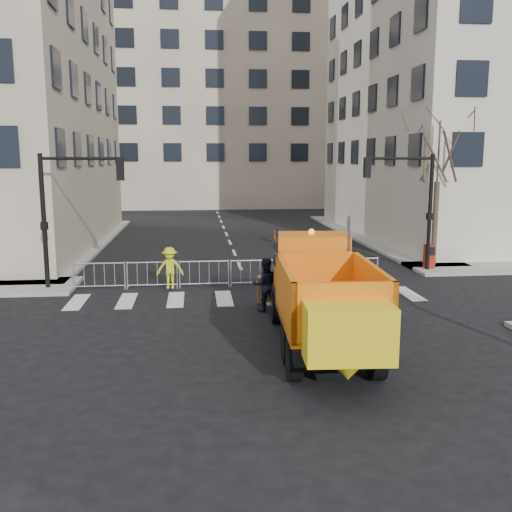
{
  "coord_description": "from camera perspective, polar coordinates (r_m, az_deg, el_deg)",
  "views": [
    {
      "loc": [
        -2.11,
        -15.38,
        5.2
      ],
      "look_at": [
        -0.21,
        2.5,
        2.12
      ],
      "focal_mm": 40.0,
      "sensor_mm": 36.0,
      "label": 1
    }
  ],
  "objects": [
    {
      "name": "cop_b",
      "position": [
        19.52,
        0.92,
        -2.9
      ],
      "size": [
        0.97,
        0.8,
        1.86
      ],
      "primitive_type": "imported",
      "rotation": [
        0.0,
        0.0,
        3.25
      ],
      "color": "black",
      "rests_on": "ground"
    },
    {
      "name": "traffic_light_right",
      "position": [
        27.16,
        16.99,
        4.03
      ],
      "size": [
        0.18,
        0.18,
        5.4
      ],
      "primitive_type": "cylinder",
      "color": "black",
      "rests_on": "ground"
    },
    {
      "name": "building_far",
      "position": [
        67.75,
        -4.42,
        15.47
      ],
      "size": [
        30.0,
        18.0,
        24.0
      ],
      "primitive_type": "cube",
      "color": "tan",
      "rests_on": "ground"
    },
    {
      "name": "ground",
      "position": [
        16.37,
        1.66,
        -8.79
      ],
      "size": [
        120.0,
        120.0,
        0.0
      ],
      "primitive_type": "plane",
      "color": "black",
      "rests_on": "ground"
    },
    {
      "name": "traffic_light_left",
      "position": [
        23.76,
        -20.43,
        3.08
      ],
      "size": [
        0.18,
        0.18,
        5.4
      ],
      "primitive_type": "cylinder",
      "color": "black",
      "rests_on": "ground"
    },
    {
      "name": "cop_c",
      "position": [
        19.7,
        3.25,
        -2.83
      ],
      "size": [
        0.85,
        1.17,
        1.84
      ],
      "primitive_type": "imported",
      "rotation": [
        0.0,
        0.0,
        4.29
      ],
      "color": "black",
      "rests_on": "ground"
    },
    {
      "name": "street_tree",
      "position": [
        28.28,
        17.62,
        6.34
      ],
      "size": [
        3.0,
        3.0,
        7.5
      ],
      "primitive_type": null,
      "color": "#382B21",
      "rests_on": "ground"
    },
    {
      "name": "worker",
      "position": [
        22.6,
        -8.61,
        -1.17
      ],
      "size": [
        1.07,
        0.64,
        1.63
      ],
      "primitive_type": "imported",
      "rotation": [
        0.0,
        0.0,
        -0.03
      ],
      "color": "#C5CD18",
      "rests_on": "sidewalk_back"
    },
    {
      "name": "plow_truck",
      "position": [
        15.62,
        6.54,
        -3.74
      ],
      "size": [
        3.13,
        9.28,
        3.55
      ],
      "rotation": [
        0.0,
        0.0,
        1.51
      ],
      "color": "black",
      "rests_on": "ground"
    },
    {
      "name": "crowd_barriers",
      "position": [
        23.48,
        -2.64,
        -1.7
      ],
      "size": [
        12.6,
        0.6,
        1.1
      ],
      "primitive_type": null,
      "color": "#9EA0A5",
      "rests_on": "ground"
    },
    {
      "name": "newspaper_box",
      "position": [
        27.75,
        16.92,
        -0.02
      ],
      "size": [
        0.5,
        0.45,
        1.1
      ],
      "primitive_type": "cube",
      "rotation": [
        0.0,
        0.0,
        -0.13
      ],
      "color": "maroon",
      "rests_on": "sidewalk_back"
    },
    {
      "name": "sidewalk_back",
      "position": [
        24.51,
        -1.01,
        -2.33
      ],
      "size": [
        64.0,
        5.0,
        0.15
      ],
      "primitive_type": "cube",
      "color": "gray",
      "rests_on": "ground"
    },
    {
      "name": "cop_a",
      "position": [
        19.5,
        7.94,
        -3.33
      ],
      "size": [
        0.72,
        0.67,
        1.65
      ],
      "primitive_type": "imported",
      "rotation": [
        0.0,
        0.0,
        3.77
      ],
      "color": "black",
      "rests_on": "ground"
    }
  ]
}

